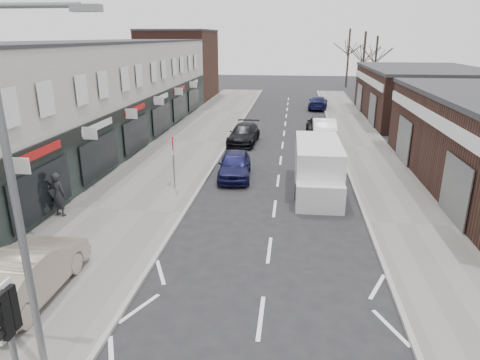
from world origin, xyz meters
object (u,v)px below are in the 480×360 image
(street_lamp, at_px, (21,188))
(parked_car_left_b, at_px, (244,134))
(pedestrian, at_px, (58,194))
(traffic_light, at_px, (7,324))
(parked_car_right_a, at_px, (324,128))
(sedan_on_pavement, at_px, (28,273))
(parked_car_right_c, at_px, (318,103))
(white_van, at_px, (318,168))
(warning_sign, at_px, (174,147))
(parked_car_right_b, at_px, (319,125))
(parked_car_left_a, at_px, (235,165))

(street_lamp, distance_m, parked_car_left_b, 23.45)
(pedestrian, bearing_deg, traffic_light, 131.26)
(pedestrian, height_order, parked_car_right_a, pedestrian)
(sedan_on_pavement, distance_m, parked_car_right_c, 37.92)
(street_lamp, relative_size, sedan_on_pavement, 1.71)
(parked_car_right_c, bearing_deg, street_lamp, 84.36)
(white_van, bearing_deg, parked_car_left_b, 116.52)
(white_van, bearing_deg, parked_car_right_c, 86.60)
(street_lamp, xyz_separation_m, parked_car_right_c, (7.78, 39.40, -3.94))
(warning_sign, relative_size, sedan_on_pavement, 0.58)
(traffic_light, relative_size, parked_car_left_b, 0.65)
(white_van, bearing_deg, parked_car_right_b, 86.13)
(street_lamp, xyz_separation_m, sedan_on_pavement, (-2.29, 2.84, -3.73))
(parked_car_right_a, xyz_separation_m, parked_car_right_b, (-0.26, 1.39, -0.03))
(traffic_light, xyz_separation_m, white_van, (6.40, 14.84, -1.27))
(warning_sign, bearing_deg, pedestrian, -133.19)
(warning_sign, distance_m, sedan_on_pavement, 10.18)
(warning_sign, xyz_separation_m, parked_car_left_a, (2.75, 2.28, -1.47))
(sedan_on_pavement, xyz_separation_m, parked_car_left_a, (4.40, 12.24, -0.16))
(parked_car_left_b, height_order, parked_car_right_b, parked_car_right_b)
(parked_car_left_b, bearing_deg, warning_sign, -99.94)
(traffic_light, height_order, pedestrian, traffic_light)
(traffic_light, distance_m, parked_car_left_b, 24.39)
(parked_car_left_b, xyz_separation_m, parked_car_right_a, (5.84, 2.26, 0.11))
(sedan_on_pavement, relative_size, pedestrian, 2.43)
(parked_car_left_a, bearing_deg, parked_car_right_c, 72.44)
(parked_car_right_c, bearing_deg, traffic_light, 84.85)
(parked_car_right_a, height_order, parked_car_right_b, parked_car_right_a)
(traffic_light, height_order, white_van, traffic_light)
(parked_car_left_b, bearing_deg, pedestrian, -110.57)
(parked_car_right_b, distance_m, parked_car_right_c, 12.70)
(street_lamp, xyz_separation_m, parked_car_right_a, (7.53, 25.32, -3.82))
(parked_car_left_a, bearing_deg, pedestrian, -140.36)
(sedan_on_pavement, relative_size, parked_car_left_a, 1.09)
(street_lamp, bearing_deg, warning_sign, 92.84)
(white_van, xyz_separation_m, parked_car_right_b, (0.74, 13.09, -0.38))
(parked_car_left_a, relative_size, parked_car_right_c, 0.91)
(warning_sign, height_order, parked_car_right_b, warning_sign)
(traffic_light, xyz_separation_m, parked_car_right_c, (7.65, 40.62, -1.73))
(traffic_light, height_order, parked_car_left_a, traffic_light)
(white_van, xyz_separation_m, parked_car_left_a, (-4.41, 1.46, -0.42))
(sedan_on_pavement, bearing_deg, white_van, -130.25)
(parked_car_right_a, distance_m, parked_car_right_c, 14.08)
(pedestrian, xyz_separation_m, parked_car_right_c, (12.33, 30.78, -0.40))
(traffic_light, xyz_separation_m, parked_car_right_a, (7.40, 26.54, -1.62))
(street_lamp, distance_m, warning_sign, 13.04)
(parked_car_left_a, relative_size, parked_car_right_b, 0.95)
(parked_car_right_c, bearing_deg, pedestrian, 73.69)
(parked_car_right_c, bearing_deg, white_van, 92.74)
(traffic_light, bearing_deg, parked_car_left_a, 83.04)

